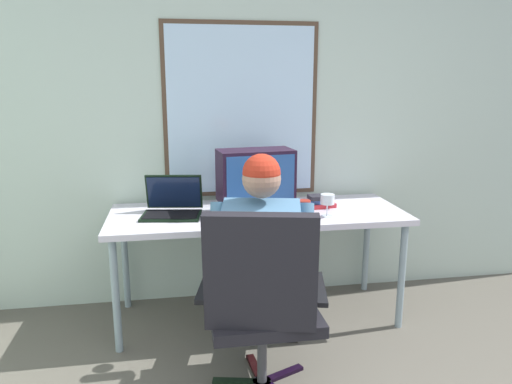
{
  "coord_description": "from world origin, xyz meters",
  "views": [
    {
      "loc": [
        -0.74,
        -1.0,
        1.58
      ],
      "look_at": [
        -0.3,
        1.61,
        0.96
      ],
      "focal_mm": 34.15,
      "sensor_mm": 36.0,
      "label": 1
    }
  ],
  "objects_px": {
    "desk": "(257,220)",
    "wine_glass": "(327,200)",
    "office_chair": "(261,297)",
    "person_seated": "(262,260)",
    "book_stack": "(321,201)",
    "crt_monitor": "(256,177)",
    "laptop": "(173,204)",
    "coffee_mug": "(304,209)"
  },
  "relations": [
    {
      "from": "wine_glass",
      "to": "book_stack",
      "type": "distance_m",
      "value": 0.23
    },
    {
      "from": "desk",
      "to": "wine_glass",
      "type": "bearing_deg",
      "value": -24.5
    },
    {
      "from": "desk",
      "to": "wine_glass",
      "type": "height_order",
      "value": "wine_glass"
    },
    {
      "from": "desk",
      "to": "laptop",
      "type": "bearing_deg",
      "value": 176.93
    },
    {
      "from": "office_chair",
      "to": "book_stack",
      "type": "distance_m",
      "value": 1.09
    },
    {
      "from": "desk",
      "to": "coffee_mug",
      "type": "relative_size",
      "value": 17.69
    },
    {
      "from": "coffee_mug",
      "to": "office_chair",
      "type": "bearing_deg",
      "value": -119.57
    },
    {
      "from": "crt_monitor",
      "to": "wine_glass",
      "type": "relative_size",
      "value": 3.47
    },
    {
      "from": "person_seated",
      "to": "wine_glass",
      "type": "bearing_deg",
      "value": 40.28
    },
    {
      "from": "office_chair",
      "to": "person_seated",
      "type": "height_order",
      "value": "person_seated"
    },
    {
      "from": "crt_monitor",
      "to": "laptop",
      "type": "height_order",
      "value": "crt_monitor"
    },
    {
      "from": "book_stack",
      "to": "office_chair",
      "type": "bearing_deg",
      "value": -122.15
    },
    {
      "from": "book_stack",
      "to": "coffee_mug",
      "type": "relative_size",
      "value": 1.76
    },
    {
      "from": "person_seated",
      "to": "desk",
      "type": "bearing_deg",
      "value": 82.68
    },
    {
      "from": "laptop",
      "to": "coffee_mug",
      "type": "height_order",
      "value": "laptop"
    },
    {
      "from": "office_chair",
      "to": "coffee_mug",
      "type": "bearing_deg",
      "value": 60.43
    },
    {
      "from": "wine_glass",
      "to": "office_chair",
      "type": "bearing_deg",
      "value": -128.24
    },
    {
      "from": "person_seated",
      "to": "coffee_mug",
      "type": "xyz_separation_m",
      "value": [
        0.34,
        0.42,
        0.16
      ]
    },
    {
      "from": "office_chair",
      "to": "book_stack",
      "type": "height_order",
      "value": "office_chair"
    },
    {
      "from": "laptop",
      "to": "coffee_mug",
      "type": "xyz_separation_m",
      "value": [
        0.8,
        -0.2,
        -0.01
      ]
    },
    {
      "from": "laptop",
      "to": "wine_glass",
      "type": "distance_m",
      "value": 0.97
    },
    {
      "from": "person_seated",
      "to": "laptop",
      "type": "relative_size",
      "value": 3.06
    },
    {
      "from": "desk",
      "to": "person_seated",
      "type": "bearing_deg",
      "value": -97.32
    },
    {
      "from": "office_chair",
      "to": "crt_monitor",
      "type": "bearing_deg",
      "value": 82.31
    },
    {
      "from": "desk",
      "to": "person_seated",
      "type": "height_order",
      "value": "person_seated"
    },
    {
      "from": "desk",
      "to": "book_stack",
      "type": "relative_size",
      "value": 10.07
    },
    {
      "from": "person_seated",
      "to": "book_stack",
      "type": "relative_size",
      "value": 6.54
    },
    {
      "from": "book_stack",
      "to": "coffee_mug",
      "type": "height_order",
      "value": "coffee_mug"
    },
    {
      "from": "crt_monitor",
      "to": "wine_glass",
      "type": "xyz_separation_m",
      "value": [
        0.42,
        -0.19,
        -0.13
      ]
    },
    {
      "from": "desk",
      "to": "coffee_mug",
      "type": "height_order",
      "value": "coffee_mug"
    },
    {
      "from": "office_chair",
      "to": "person_seated",
      "type": "relative_size",
      "value": 0.82
    },
    {
      "from": "desk",
      "to": "wine_glass",
      "type": "distance_m",
      "value": 0.48
    },
    {
      "from": "person_seated",
      "to": "laptop",
      "type": "bearing_deg",
      "value": 126.54
    },
    {
      "from": "desk",
      "to": "coffee_mug",
      "type": "xyz_separation_m",
      "value": [
        0.27,
        -0.17,
        0.11
      ]
    },
    {
      "from": "office_chair",
      "to": "coffee_mug",
      "type": "height_order",
      "value": "office_chair"
    },
    {
      "from": "wine_glass",
      "to": "book_stack",
      "type": "xyz_separation_m",
      "value": [
        0.03,
        0.22,
        -0.06
      ]
    },
    {
      "from": "wine_glass",
      "to": "coffee_mug",
      "type": "bearing_deg",
      "value": 174.31
    },
    {
      "from": "book_stack",
      "to": "coffee_mug",
      "type": "distance_m",
      "value": 0.27
    },
    {
      "from": "desk",
      "to": "book_stack",
      "type": "xyz_separation_m",
      "value": [
        0.44,
        0.03,
        0.1
      ]
    },
    {
      "from": "office_chair",
      "to": "crt_monitor",
      "type": "xyz_separation_m",
      "value": [
        0.12,
        0.87,
        0.41
      ]
    },
    {
      "from": "person_seated",
      "to": "wine_glass",
      "type": "distance_m",
      "value": 0.67
    },
    {
      "from": "crt_monitor",
      "to": "book_stack",
      "type": "xyz_separation_m",
      "value": [
        0.45,
        0.03,
        -0.19
      ]
    }
  ]
}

